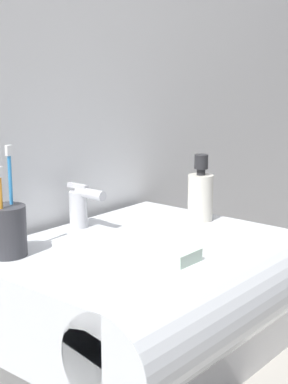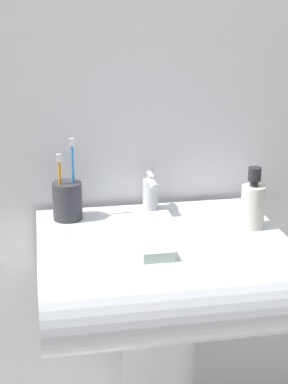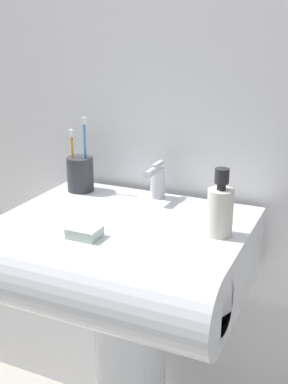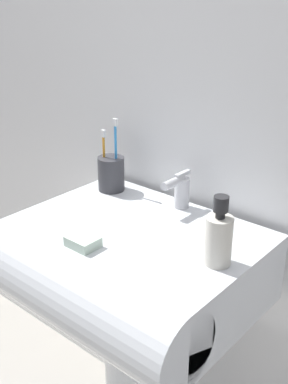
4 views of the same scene
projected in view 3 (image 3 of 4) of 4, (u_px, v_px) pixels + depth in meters
The scene contains 7 objects.
wall_back at pixel (168, 53), 1.28m from camera, with size 5.00×0.05×2.40m, color white.
sink_pedestal at pixel (131, 381), 1.36m from camera, with size 0.20×0.20×0.64m, color white.
sink_basin at pixel (118, 259), 1.17m from camera, with size 0.59×0.49×0.18m.
faucet at pixel (157, 180), 1.31m from camera, with size 0.04×0.10×0.10m.
toothbrush_cup at pixel (80, 173), 1.37m from camera, with size 0.08×0.08×0.21m.
soap_bottle at pixel (220, 209), 1.07m from camera, with size 0.06×0.06×0.16m.
bar_soap at pixel (85, 232), 1.07m from camera, with size 0.07×0.06×0.02m, color silver.
Camera 3 is at (0.49, -1.00, 1.27)m, focal length 45.00 mm.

